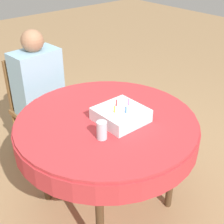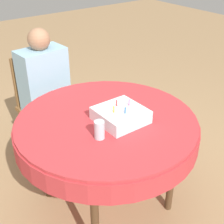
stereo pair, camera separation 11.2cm
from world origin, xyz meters
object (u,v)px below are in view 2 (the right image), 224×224
(person, at_px, (45,83))
(drinking_glass, at_px, (99,130))
(birthday_cake, at_px, (121,115))
(chair, at_px, (42,101))

(person, relative_size, drinking_glass, 10.22)
(person, height_order, birthday_cake, person)
(birthday_cake, bearing_deg, person, 94.87)
(chair, xyz_separation_m, drinking_glass, (-0.13, -1.10, 0.32))
(birthday_cake, bearing_deg, chair, 94.84)
(drinking_glass, bearing_deg, person, 82.15)
(birthday_cake, bearing_deg, drinking_glass, -160.65)
(chair, relative_size, drinking_glass, 7.90)
(chair, height_order, birthday_cake, chair)
(birthday_cake, relative_size, drinking_glass, 2.55)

